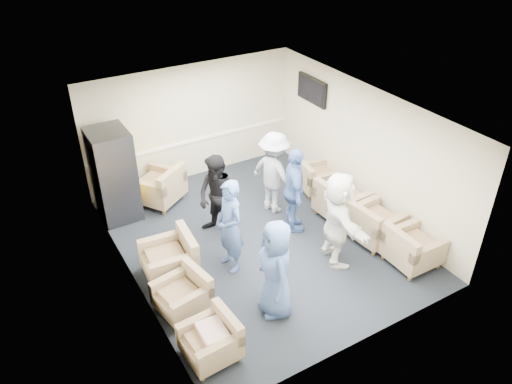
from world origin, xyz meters
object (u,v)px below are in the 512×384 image
armchair_left_far (172,259)px  armchair_right_far (315,178)px  armchair_right_near (410,249)px  armchair_corner (161,188)px  person_front_right (338,219)px  armchair_left_near (213,340)px  person_mid_right (294,191)px  armchair_left_mid (185,295)px  armchair_right_midnear (372,225)px  armchair_right_midfar (340,202)px  person_back_left (218,198)px  person_front_left (276,269)px  vending_machine (114,175)px  person_back_right (274,173)px  person_mid_left (230,226)px

armchair_left_far → armchair_right_far: size_ratio=1.04×
armchair_right_near → armchair_corner: armchair_corner is taller
armchair_left_far → person_front_right: person_front_right is taller
armchair_left_near → person_mid_right: bearing=123.0°
armchair_left_near → armchair_right_far: (4.06, 3.03, 0.01)m
armchair_left_mid → armchair_right_midnear: bearing=78.5°
armchair_left_far → armchair_right_near: 4.29m
armchair_right_midnear → person_front_right: 1.14m
armchair_right_midfar → armchair_right_midnear: bearing=179.8°
armchair_left_mid → person_mid_right: bearing=99.6°
armchair_left_mid → person_back_left: person_back_left is taller
person_front_left → person_mid_right: bearing=152.3°
armchair_left_near → armchair_corner: size_ratio=0.62×
armchair_right_near → armchair_right_midfar: size_ratio=0.91×
armchair_right_midfar → vending_machine: (-3.93, 2.42, 0.61)m
armchair_right_near → person_front_right: 1.47m
armchair_right_midnear → person_back_left: size_ratio=0.55×
person_back_left → person_front_right: size_ratio=0.95×
armchair_right_midnear → armchair_corner: size_ratio=0.75×
armchair_right_midnear → armchair_right_midfar: 0.94m
person_mid_right → armchair_left_near: bearing=149.8°
armchair_right_midfar → vending_machine: size_ratio=0.49×
person_mid_right → person_back_right: bearing=21.1°
armchair_right_midnear → armchair_right_far: 2.07m
person_mid_left → person_back_left: person_mid_left is taller
armchair_right_midfar → person_mid_left: 2.76m
armchair_right_far → vending_machine: 4.38m
armchair_left_near → armchair_corner: armchair_corner is taller
person_back_right → person_front_right: bearing=165.7°
armchair_right_midfar → armchair_corner: size_ratio=0.74×
armchair_left_mid → person_front_left: size_ratio=0.51×
armchair_right_near → person_front_right: bearing=54.4°
person_back_left → person_mid_right: person_mid_right is taller
armchair_right_far → armchair_corner: size_ratio=0.71×
armchair_left_near → armchair_right_near: (4.01, 0.06, 0.04)m
armchair_right_midfar → armchair_right_far: bearing=-13.1°
armchair_right_midnear → person_back_right: size_ratio=0.54×
person_mid_left → person_back_right: (1.66, 1.19, 0.01)m
person_mid_left → armchair_corner: bearing=-176.6°
armchair_left_far → armchair_corner: armchair_corner is taller
armchair_corner → person_mid_left: 2.75m
armchair_left_near → vending_machine: vending_machine is taller
armchair_right_far → person_front_left: size_ratio=0.52×
armchair_left_far → person_back_right: size_ratio=0.52×
armchair_left_mid → vending_machine: bearing=171.6°
armchair_left_near → armchair_right_far: 5.07m
armchair_left_mid → armchair_right_near: 4.12m
armchair_right_near → armchair_right_far: 2.98m
vending_machine → person_back_left: size_ratio=1.11×
armchair_left_near → person_back_left: bearing=148.3°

